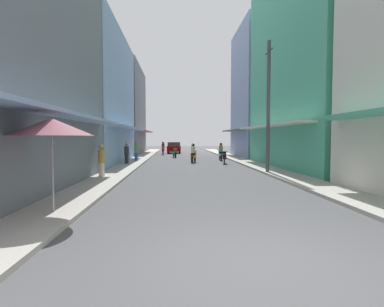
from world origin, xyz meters
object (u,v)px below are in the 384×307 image
at_px(motorbike_silver, 221,152).
at_px(pedestrian_far, 127,152).
at_px(motorbike_orange, 194,154).
at_px(motorbike_black, 225,157).
at_px(utility_pole, 268,106).
at_px(pedestrian_midway, 136,152).
at_px(motorbike_red, 163,149).
at_px(parked_car, 174,147).
at_px(pedestrian_crossing, 101,159).
at_px(vendor_umbrella, 52,127).
at_px(motorbike_green, 175,153).

height_order(motorbike_silver, pedestrian_far, pedestrian_far).
distance_m(motorbike_silver, pedestrian_far, 8.86).
bearing_deg(motorbike_orange, motorbike_black, -27.57).
bearing_deg(utility_pole, pedestrian_midway, 134.15).
relative_size(pedestrian_midway, utility_pole, 0.23).
xyz_separation_m(motorbike_orange, motorbike_red, (-2.94, 11.66, 0.00)).
height_order(motorbike_black, parked_car, parked_car).
bearing_deg(utility_pole, pedestrian_far, 146.73).
relative_size(motorbike_orange, pedestrian_crossing, 1.01).
relative_size(motorbike_black, pedestrian_crossing, 1.03).
bearing_deg(parked_car, motorbike_orange, -83.90).
xyz_separation_m(motorbike_black, vendor_umbrella, (-7.03, -15.55, 1.81)).
distance_m(vendor_umbrella, utility_pole, 12.25).
bearing_deg(pedestrian_midway, pedestrian_far, -96.74).
relative_size(motorbike_orange, utility_pole, 0.24).
bearing_deg(motorbike_green, motorbike_red, 104.15).
height_order(motorbike_silver, parked_car, motorbike_silver).
bearing_deg(motorbike_silver, parked_car, 107.84).
bearing_deg(parked_car, pedestrian_midway, -101.95).
distance_m(motorbike_silver, parked_car, 13.78).
bearing_deg(parked_car, vendor_umbrella, -95.38).
height_order(motorbike_orange, parked_car, motorbike_orange).
relative_size(motorbike_green, pedestrian_crossing, 1.03).
bearing_deg(vendor_umbrella, pedestrian_midway, 90.22).
bearing_deg(motorbike_red, motorbike_black, -67.68).
distance_m(motorbike_red, utility_pole, 20.94).
bearing_deg(motorbike_green, motorbike_orange, -75.88).
xyz_separation_m(motorbike_green, pedestrian_midway, (-3.18, -5.44, 0.33)).
relative_size(pedestrian_far, pedestrian_midway, 1.03).
distance_m(motorbike_orange, motorbike_black, 2.67).
xyz_separation_m(motorbike_orange, motorbike_green, (-1.55, 6.17, -0.20)).
bearing_deg(motorbike_red, motorbike_green, -75.85).
relative_size(motorbike_green, utility_pole, 0.24).
distance_m(pedestrian_midway, vendor_umbrella, 17.58).
height_order(motorbike_black, pedestrian_crossing, pedestrian_crossing).
relative_size(motorbike_silver, vendor_umbrella, 0.71).
height_order(parked_car, pedestrian_midway, pedestrian_midway).
bearing_deg(parked_car, motorbike_black, -76.44).
distance_m(motorbike_black, parked_car, 17.06).
height_order(pedestrian_crossing, vendor_umbrella, vendor_umbrella).
relative_size(motorbike_orange, parked_car, 0.43).
relative_size(pedestrian_far, vendor_umbrella, 0.68).
distance_m(motorbike_silver, utility_pole, 10.71).
distance_m(motorbike_black, utility_pole, 7.60).
relative_size(motorbike_orange, motorbike_black, 0.99).
bearing_deg(motorbike_black, utility_pole, -78.74).
relative_size(pedestrian_far, utility_pole, 0.23).
xyz_separation_m(motorbike_silver, pedestrian_far, (-7.66, -4.44, 0.27)).
xyz_separation_m(pedestrian_far, utility_pole, (8.78, -5.76, 2.81)).
bearing_deg(pedestrian_midway, parked_car, 78.05).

